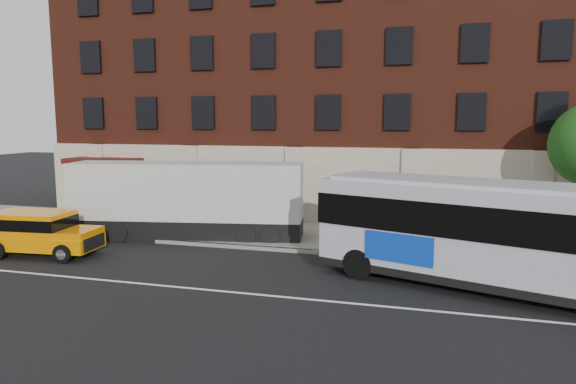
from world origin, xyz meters
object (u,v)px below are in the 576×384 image
(city_bus, at_px, (521,235))
(yellow_suv, at_px, (39,231))
(sign_pole, at_px, (91,207))
(shipping_container, at_px, (187,201))

(city_bus, height_order, yellow_suv, city_bus)
(city_bus, distance_m, yellow_suv, 18.32)
(sign_pole, relative_size, city_bus, 0.19)
(shipping_container, bearing_deg, city_bus, -18.26)
(sign_pole, bearing_deg, city_bus, -10.95)
(yellow_suv, bearing_deg, city_bus, -0.39)
(city_bus, distance_m, shipping_container, 14.46)
(shipping_container, bearing_deg, yellow_suv, -136.00)
(city_bus, xyz_separation_m, yellow_suv, (-18.29, 0.13, -0.94))
(sign_pole, distance_m, shipping_container, 4.63)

